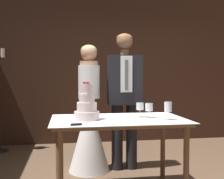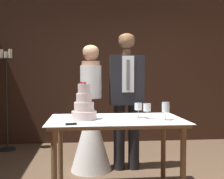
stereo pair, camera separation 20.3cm
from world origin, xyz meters
TOP-DOWN VIEW (x-y plane):
  - wall_back at (0.00, 2.50)m, footprint 5.13×0.12m
  - cake_table at (-0.20, 0.01)m, footprint 1.38×0.85m
  - tiered_cake at (-0.53, -0.01)m, footprint 0.25×0.25m
  - cake_knife at (-0.56, -0.31)m, footprint 0.44×0.11m
  - wine_glass_near at (0.05, 0.07)m, footprint 0.08×0.08m
  - wine_glass_middle at (0.12, 0.00)m, footprint 0.08×0.08m
  - wine_glass_far at (0.28, -0.13)m, footprint 0.08×0.08m
  - bride at (-0.44, 0.86)m, footprint 0.54×0.54m
  - groom at (0.04, 0.86)m, footprint 0.44×0.25m
  - candle_stand at (-1.83, 2.02)m, footprint 0.28×0.28m

SIDE VIEW (x-z plane):
  - bride at x=-0.44m, z-range -0.22..1.45m
  - cake_table at x=-0.20m, z-range 0.31..1.13m
  - cake_knife at x=-0.56m, z-range 0.81..0.83m
  - candle_stand at x=-1.83m, z-range 0.03..1.74m
  - wine_glass_near at x=0.05m, z-range 0.85..1.00m
  - wine_glass_middle at x=0.12m, z-range 0.85..1.00m
  - wine_glass_far at x=0.28m, z-range 0.85..1.03m
  - tiered_cake at x=-0.53m, z-range 0.75..1.14m
  - groom at x=0.04m, z-range 0.13..1.95m
  - wall_back at x=0.00m, z-range 0.00..2.82m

